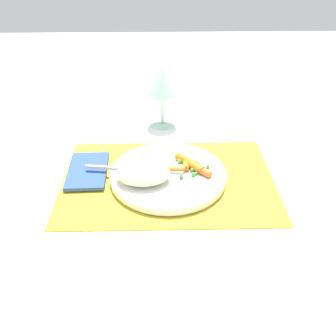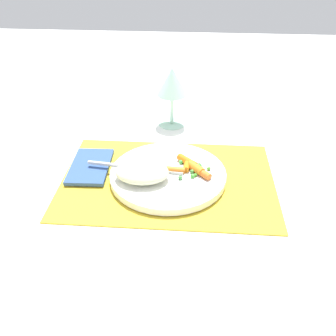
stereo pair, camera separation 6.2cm
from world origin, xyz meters
name	(u,v)px [view 1 (the left image)]	position (x,y,z in m)	size (l,w,h in m)	color
ground_plane	(168,180)	(0.00, 0.00, 0.00)	(2.40, 2.40, 0.00)	white
placemat	(168,179)	(0.00, 0.00, 0.00)	(0.44, 0.30, 0.01)	gold
plate	(168,175)	(0.00, 0.00, 0.01)	(0.24, 0.24, 0.02)	white
rice_mound	(143,174)	(-0.05, -0.03, 0.04)	(0.11, 0.08, 0.03)	beige
carrot_portion	(190,166)	(0.05, 0.01, 0.03)	(0.09, 0.08, 0.02)	orange
pea_scatter	(193,168)	(0.05, 0.01, 0.03)	(0.07, 0.07, 0.01)	#4F983E
fork	(144,170)	(-0.05, 0.01, 0.02)	(0.21, 0.03, 0.01)	#BCBCBC
wine_glass	(162,84)	(-0.01, 0.26, 0.11)	(0.08, 0.08, 0.16)	#B2E0CC
napkin	(88,171)	(-0.17, 0.03, 0.01)	(0.08, 0.14, 0.01)	#33518C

